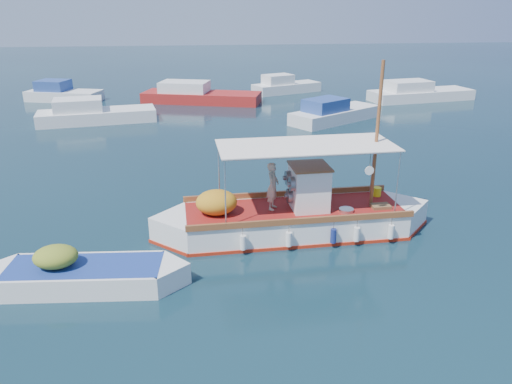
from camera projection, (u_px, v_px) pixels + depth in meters
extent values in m
plane|color=black|center=(274.00, 233.00, 17.11)|extent=(160.00, 160.00, 0.00)
cube|color=white|center=(294.00, 223.00, 17.04)|extent=(7.37, 2.71, 1.07)
cube|color=white|center=(187.00, 230.00, 16.50)|extent=(2.43, 2.43, 1.07)
cube|color=white|center=(394.00, 216.00, 17.58)|extent=(2.43, 2.43, 1.07)
cube|color=#A72310|center=(294.00, 232.00, 17.15)|extent=(7.47, 2.79, 0.17)
cube|color=maroon|center=(294.00, 209.00, 16.86)|extent=(7.36, 2.52, 0.06)
cube|color=brown|center=(286.00, 193.00, 17.94)|extent=(7.38, 0.38, 0.19)
cube|color=brown|center=(303.00, 221.00, 15.69)|extent=(7.38, 0.38, 0.19)
cube|color=white|center=(309.00, 188.00, 16.66)|extent=(1.21, 1.31, 1.46)
cube|color=brown|center=(310.00, 166.00, 16.39)|extent=(1.31, 1.41, 0.06)
cylinder|color=slate|center=(293.00, 184.00, 16.18)|extent=(0.23, 0.49, 0.49)
cylinder|color=slate|center=(289.00, 178.00, 16.75)|extent=(0.23, 0.49, 0.49)
cylinder|color=slate|center=(290.00, 196.00, 16.65)|extent=(0.23, 0.49, 0.49)
cylinder|color=brown|center=(377.00, 136.00, 16.39)|extent=(0.12, 0.12, 4.86)
cylinder|color=brown|center=(353.00, 148.00, 16.41)|extent=(1.75, 0.15, 0.08)
cylinder|color=silver|center=(219.00, 172.00, 17.08)|extent=(0.04, 0.04, 2.19)
cylinder|color=silver|center=(225.00, 194.00, 15.11)|extent=(0.04, 0.04, 2.19)
cylinder|color=silver|center=(372.00, 164.00, 17.91)|extent=(0.04, 0.04, 2.19)
cylinder|color=silver|center=(398.00, 184.00, 15.94)|extent=(0.04, 0.04, 2.19)
cube|color=silver|center=(306.00, 145.00, 16.11)|extent=(5.82, 2.55, 0.04)
ellipsoid|color=#C0821C|center=(217.00, 202.00, 16.31)|extent=(1.40, 1.21, 0.82)
cube|color=yellow|center=(326.00, 196.00, 17.46)|extent=(0.25, 0.18, 0.39)
cylinder|color=yellow|center=(377.00, 192.00, 17.90)|extent=(0.30, 0.30, 0.33)
cube|color=brown|center=(381.00, 206.00, 16.91)|extent=(0.65, 0.46, 0.12)
cylinder|color=#B2B2B2|center=(346.00, 210.00, 16.58)|extent=(0.50, 0.50, 0.12)
cylinder|color=white|center=(369.00, 171.00, 15.66)|extent=(0.29, 0.04, 0.29)
cylinder|color=white|center=(243.00, 242.00, 15.46)|extent=(0.20, 0.20, 0.47)
cylinder|color=navy|center=(333.00, 236.00, 15.90)|extent=(0.20, 0.20, 0.47)
cylinder|color=white|center=(391.00, 232.00, 16.19)|extent=(0.20, 0.20, 0.47)
imported|color=#ABA48D|center=(273.00, 186.00, 16.56)|extent=(0.59, 0.69, 1.62)
cube|color=white|center=(86.00, 279.00, 13.84)|extent=(4.31, 1.96, 0.82)
cube|color=white|center=(9.00, 281.00, 13.75)|extent=(1.63, 1.63, 0.82)
cube|color=white|center=(162.00, 277.00, 13.93)|extent=(1.63, 1.63, 0.82)
cube|color=navy|center=(84.00, 266.00, 13.70)|extent=(4.30, 1.78, 0.05)
ellipsoid|color=olive|center=(56.00, 257.00, 13.55)|extent=(1.28, 1.07, 0.60)
cube|color=silver|center=(98.00, 118.00, 32.78)|extent=(7.74, 3.62, 1.00)
cube|color=silver|center=(78.00, 105.00, 32.16)|extent=(3.28, 2.51, 0.80)
cube|color=maroon|center=(202.00, 99.00, 39.18)|extent=(9.54, 5.29, 1.00)
cube|color=silver|center=(184.00, 87.00, 39.08)|extent=(4.18, 3.32, 0.80)
cube|color=silver|center=(335.00, 117.00, 33.04)|extent=(6.79, 5.49, 1.00)
cube|color=navy|center=(326.00, 105.00, 32.12)|extent=(3.26, 3.02, 0.80)
cube|color=silver|center=(421.00, 96.00, 40.17)|extent=(8.72, 4.01, 1.00)
cube|color=silver|center=(408.00, 86.00, 39.50)|extent=(3.69, 2.76, 0.80)
cube|color=silver|center=(65.00, 97.00, 39.91)|extent=(6.17, 3.83, 1.00)
cube|color=navy|center=(53.00, 85.00, 39.72)|extent=(2.76, 2.53, 0.80)
cube|color=silver|center=(287.00, 89.00, 43.47)|extent=(6.29, 4.12, 1.00)
cube|color=silver|center=(278.00, 79.00, 42.74)|extent=(2.86, 2.48, 0.80)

